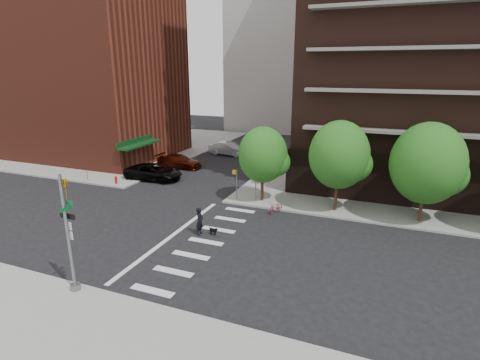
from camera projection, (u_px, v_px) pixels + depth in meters
The scene contains 18 objects.
ground at pixel (166, 234), 25.28m from camera, with size 120.00×120.00×0.00m, color black.
sidewalk_ne at pixel (458, 175), 38.93m from camera, with size 39.00×33.00×0.15m, color gray.
sidewalk_nw at pixel (110, 144), 54.84m from camera, with size 31.00×33.00×0.15m, color gray.
crosswalk at pixel (195, 240), 24.50m from camera, with size 3.85×13.00×0.01m.
midrise_nw at pixel (88, 73), 46.16m from camera, with size 21.40×15.50×20.00m.
tree_a at pixel (263, 155), 30.27m from camera, with size 4.00×4.00×5.90m.
tree_b at pixel (339, 155), 28.00m from camera, with size 4.50×4.50×6.65m.
tree_c at pixel (427, 163), 25.91m from camera, with size 5.00×5.00×6.80m.
traffic_signal at pixel (70, 243), 18.00m from camera, with size 0.90×0.75×6.00m.
pedestrian_signal at pixel (241, 180), 30.98m from camera, with size 2.18×0.67×2.60m.
fire_hydrant at pixel (116, 179), 35.78m from camera, with size 0.24×0.24×0.73m.
parking_meter at pixel (87, 172), 36.90m from camera, with size 0.10×0.08×1.32m.
parked_car_black at pixel (153, 172), 37.43m from camera, with size 5.78×2.67×1.61m, color black.
parked_car_maroon at pixel (179, 161), 41.96m from camera, with size 5.12×2.08×1.48m, color #380D04.
parked_car_silver at pixel (229, 149), 47.93m from camera, with size 5.22×1.82×1.72m, color silver.
scooter at pixel (276, 207), 28.90m from camera, with size 0.59×1.69×0.89m, color maroon.
dog_walker at pixel (200, 221), 25.02m from camera, with size 0.46×0.70×1.91m, color black.
dog at pixel (213, 230), 25.13m from camera, with size 0.62×0.28×0.51m.
Camera 1 is at (13.20, -19.67, 10.79)m, focal length 28.00 mm.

